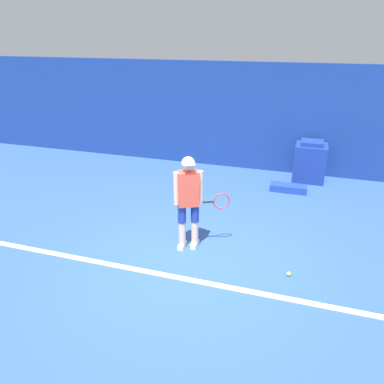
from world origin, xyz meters
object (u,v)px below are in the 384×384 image
(tennis_player, at_px, (189,199))
(covered_chair, at_px, (310,162))
(equipment_bag, at_px, (288,188))
(tennis_ball, at_px, (289,274))

(tennis_player, xyz_separation_m, covered_chair, (1.87, 3.98, -0.43))
(covered_chair, bearing_deg, equipment_bag, -114.15)
(tennis_player, relative_size, tennis_ball, 24.17)
(tennis_ball, bearing_deg, covered_chair, 87.98)
(tennis_player, xyz_separation_m, equipment_bag, (1.46, 3.06, -0.83))
(tennis_player, height_order, covered_chair, tennis_player)
(tennis_player, bearing_deg, tennis_ball, -37.70)
(tennis_player, xyz_separation_m, tennis_ball, (1.72, -0.35, -0.88))
(tennis_player, relative_size, covered_chair, 1.62)
(tennis_ball, distance_m, covered_chair, 4.35)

